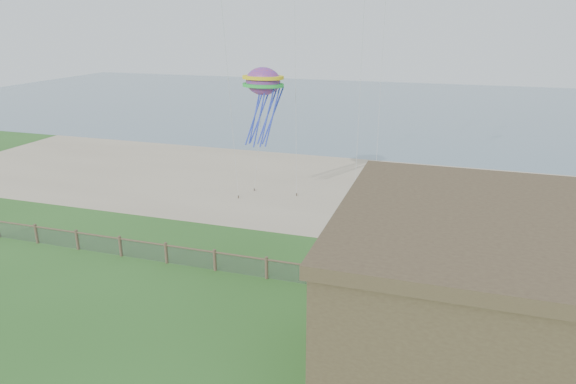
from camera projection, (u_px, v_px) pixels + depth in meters
name	position (u px, v px, depth m)	size (l,w,h in m)	color
ground	(219.00, 342.00, 21.86)	(160.00, 160.00, 0.00)	#2B581E
sand_beach	(334.00, 189.00, 41.73)	(72.00, 20.00, 0.02)	tan
ocean	(395.00, 106.00, 81.47)	(160.00, 68.00, 0.02)	slate
chainlink_fence	(267.00, 269.00, 27.10)	(36.20, 0.20, 1.25)	brown
motel_deck	(537.00, 326.00, 22.55)	(15.00, 2.00, 0.50)	brown
picnic_table	(408.00, 323.00, 22.70)	(1.54, 1.16, 0.65)	brown
octopus_kite	(263.00, 104.00, 35.57)	(2.96, 2.09, 6.08)	#D94522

